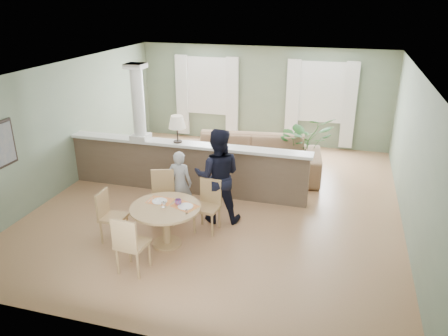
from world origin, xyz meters
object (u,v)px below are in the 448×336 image
(sofa, at_px, (250,158))
(chair_far_boy, at_px, (163,194))
(houseplant, at_px, (304,144))
(dining_table, at_px, (166,214))
(chair_near, at_px, (129,243))
(chair_far_man, at_px, (208,203))
(chair_side, at_px, (109,214))
(man_person, at_px, (218,176))
(child_person, at_px, (180,183))

(sofa, relative_size, chair_far_boy, 3.28)
(houseplant, relative_size, chair_far_boy, 1.46)
(sofa, bearing_deg, dining_table, -109.01)
(dining_table, relative_size, chair_near, 1.22)
(houseplant, distance_m, chair_far_man, 3.44)
(chair_near, bearing_deg, sofa, -97.84)
(chair_side, height_order, man_person, man_person)
(sofa, xyz_separation_m, houseplant, (1.17, 0.58, 0.25))
(chair_far_man, bearing_deg, dining_table, -120.76)
(houseplant, distance_m, chair_far_boy, 3.83)
(sofa, relative_size, child_person, 2.49)
(sofa, relative_size, chair_side, 3.56)
(sofa, xyz_separation_m, man_person, (-0.11, -2.20, 0.43))
(chair_far_boy, relative_size, child_person, 0.76)
(man_person, bearing_deg, sofa, -104.53)
(chair_near, bearing_deg, chair_side, -41.00)
(dining_table, height_order, chair_far_man, chair_far_man)
(dining_table, xyz_separation_m, chair_far_man, (0.52, 0.70, -0.05))
(sofa, distance_m, child_person, 2.35)
(chair_far_boy, distance_m, man_person, 1.08)
(sofa, height_order, dining_table, sofa)
(chair_side, bearing_deg, chair_far_man, -62.75)
(child_person, bearing_deg, houseplant, -131.03)
(chair_far_boy, xyz_separation_m, chair_near, (0.19, -1.70, -0.01))
(man_person, bearing_deg, chair_side, 25.75)
(dining_table, relative_size, chair_side, 1.31)
(sofa, bearing_deg, chair_far_man, -101.01)
(dining_table, bearing_deg, chair_far_boy, 116.97)
(sofa, height_order, man_person, man_person)
(chair_far_man, relative_size, chair_near, 0.97)
(dining_table, bearing_deg, man_person, 61.84)
(sofa, relative_size, houseplant, 2.24)
(dining_table, distance_m, child_person, 1.12)
(houseplant, height_order, chair_far_man, houseplant)
(chair_far_boy, bearing_deg, dining_table, -82.18)
(sofa, relative_size, chair_far_man, 3.43)
(chair_far_boy, bearing_deg, man_person, -1.86)
(chair_near, relative_size, child_person, 0.75)
(chair_near, bearing_deg, child_person, -86.48)
(chair_near, xyz_separation_m, chair_side, (-0.79, 0.80, -0.03))
(sofa, height_order, chair_near, chair_near)
(sofa, distance_m, houseplant, 1.33)
(chair_near, bearing_deg, dining_table, -98.40)
(sofa, distance_m, chair_far_man, 2.59)
(chair_near, bearing_deg, houseplant, -109.12)
(sofa, relative_size, man_person, 1.79)
(chair_far_man, distance_m, chair_side, 1.73)
(houseplant, height_order, dining_table, houseplant)
(chair_near, distance_m, child_person, 2.03)
(chair_far_man, bearing_deg, child_person, 155.37)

